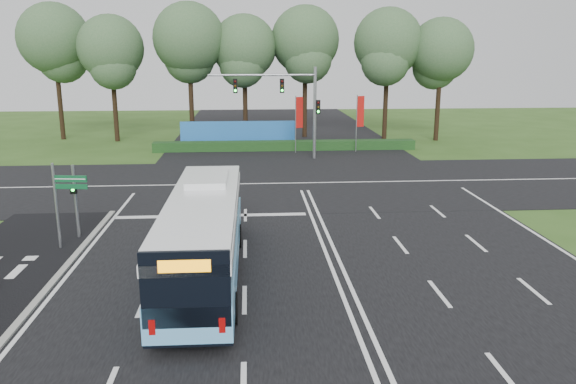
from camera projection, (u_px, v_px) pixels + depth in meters
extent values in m
plane|color=#30501A|center=(323.00, 248.00, 23.65)|extent=(120.00, 120.00, 0.00)
cube|color=black|center=(323.00, 247.00, 23.64)|extent=(20.00, 120.00, 0.04)
cube|color=black|center=(298.00, 183.00, 35.26)|extent=(120.00, 14.00, 0.05)
cube|color=gray|center=(54.00, 281.00, 20.04)|extent=(0.25, 18.00, 0.12)
cube|color=#65B3EB|center=(205.00, 251.00, 20.23)|extent=(2.47, 11.53, 1.06)
cube|color=black|center=(205.00, 264.00, 20.35)|extent=(2.44, 11.47, 0.29)
cube|color=black|center=(204.00, 226.00, 20.00)|extent=(2.37, 11.35, 0.91)
cube|color=white|center=(203.00, 210.00, 19.86)|extent=(2.47, 11.53, 0.34)
cube|color=white|center=(203.00, 201.00, 19.78)|extent=(2.42, 11.07, 0.34)
cube|color=white|center=(208.00, 179.00, 22.04)|extent=(1.55, 2.89, 0.24)
cube|color=black|center=(186.00, 290.00, 14.47)|extent=(2.33, 0.13, 2.11)
cube|color=orange|center=(184.00, 266.00, 14.27)|extent=(1.34, 0.07, 0.34)
cylinder|color=black|center=(184.00, 237.00, 23.45)|extent=(0.27, 1.00, 1.00)
cylinder|color=black|center=(238.00, 236.00, 23.59)|extent=(0.27, 1.00, 1.00)
cylinder|color=black|center=(158.00, 310.00, 16.76)|extent=(0.27, 1.00, 1.00)
cylinder|color=black|center=(233.00, 308.00, 16.90)|extent=(0.27, 1.00, 1.00)
cylinder|color=gray|center=(76.00, 202.00, 24.49)|extent=(0.13, 0.13, 3.30)
cube|color=black|center=(73.00, 189.00, 24.17)|extent=(0.27, 0.17, 0.38)
sphere|color=#19F233|center=(73.00, 190.00, 24.08)|extent=(0.13, 0.13, 0.13)
cylinder|color=gray|center=(57.00, 207.00, 23.06)|extent=(0.11, 0.11, 3.66)
cube|color=#0E4E28|center=(70.00, 179.00, 22.74)|extent=(1.37, 0.23, 0.27)
cube|color=#0E4E28|center=(71.00, 186.00, 22.82)|extent=(1.37, 0.23, 0.20)
cube|color=white|center=(70.00, 179.00, 22.71)|extent=(1.27, 0.17, 0.04)
cylinder|color=gray|center=(296.00, 125.00, 45.47)|extent=(0.07, 0.07, 4.67)
cube|color=#B8140F|center=(299.00, 112.00, 45.38)|extent=(0.59, 0.27, 2.49)
cylinder|color=gray|center=(356.00, 124.00, 46.07)|extent=(0.07, 0.07, 4.70)
cube|color=#B8140F|center=(361.00, 111.00, 45.95)|extent=(0.61, 0.22, 2.51)
cylinder|color=gray|center=(315.00, 114.00, 42.79)|extent=(0.24, 0.24, 7.00)
cylinder|color=gray|center=(262.00, 75.00, 41.82)|extent=(8.00, 0.16, 0.16)
cube|color=black|center=(282.00, 86.00, 42.12)|extent=(0.32, 0.28, 1.05)
cube|color=black|center=(235.00, 86.00, 41.88)|extent=(0.32, 0.28, 1.05)
cube|color=black|center=(318.00, 107.00, 42.69)|extent=(0.32, 0.28, 1.05)
cube|color=#133514|center=(285.00, 146.00, 47.27)|extent=(22.00, 1.20, 0.80)
cube|color=blue|center=(238.00, 134.00, 49.25)|extent=(10.00, 0.30, 2.20)
cylinder|color=black|center=(59.00, 92.00, 52.55)|extent=(0.44, 0.44, 8.83)
sphere|color=#375B35|center=(54.00, 38.00, 51.38)|extent=(6.51, 6.51, 6.51)
cylinder|color=black|center=(114.00, 98.00, 51.43)|extent=(0.44, 0.44, 8.03)
sphere|color=#375B35|center=(111.00, 48.00, 50.36)|extent=(5.92, 5.92, 5.92)
cylinder|color=black|center=(191.00, 93.00, 51.87)|extent=(0.44, 0.44, 8.83)
sphere|color=#375B35|center=(189.00, 38.00, 50.70)|extent=(6.50, 6.50, 6.50)
cylinder|color=black|center=(245.00, 96.00, 53.11)|extent=(0.44, 0.44, 8.13)
sphere|color=#375B35|center=(244.00, 47.00, 52.03)|extent=(5.99, 5.99, 5.99)
cylinder|color=black|center=(305.00, 92.00, 53.91)|extent=(0.44, 0.44, 8.74)
sphere|color=#375B35|center=(305.00, 40.00, 52.75)|extent=(6.44, 6.44, 6.44)
cylinder|color=black|center=(386.00, 94.00, 52.23)|extent=(0.44, 0.44, 8.50)
sphere|color=#375B35|center=(388.00, 42.00, 51.10)|extent=(6.27, 6.27, 6.27)
cylinder|color=black|center=(438.00, 98.00, 51.92)|extent=(0.44, 0.44, 7.87)
sphere|color=#375B35|center=(441.00, 50.00, 50.88)|extent=(5.80, 5.80, 5.80)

